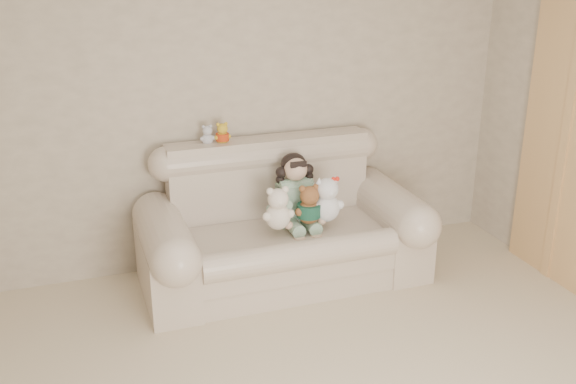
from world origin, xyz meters
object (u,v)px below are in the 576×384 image
Objects in this scene: white_cat at (327,195)px; seated_child at (295,189)px; sofa at (284,217)px; cream_teddy at (278,204)px; brown_teddy at (309,201)px.

seated_child is at bearing 139.88° from white_cat.
white_cat is (0.29, -0.13, 0.19)m from sofa.
white_cat is at bearing -55.27° from seated_child.
white_cat is at bearing 24.83° from cream_teddy.
seated_child reaches higher than brown_teddy.
sofa reaches higher than seated_child.
seated_child is at bearing 33.90° from sofa.
seated_child is 0.27m from white_cat.
cream_teddy is at bearing -122.44° from sofa.
white_cat is at bearing 10.57° from brown_teddy.
seated_child is 0.21m from brown_teddy.
seated_child is 1.37× the size of white_cat.
sofa reaches higher than cream_teddy.
brown_teddy is at bearing -39.74° from sofa.
seated_child reaches higher than cream_teddy.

